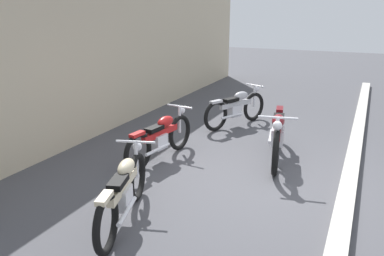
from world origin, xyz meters
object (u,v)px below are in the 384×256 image
Objects in this scene: motorcycle_maroon at (277,134)px; motorcycle_cream at (124,191)px; motorcycle_red at (161,137)px; motorcycle_silver at (236,108)px.

motorcycle_maroon is 3.18m from motorcycle_cream.
motorcycle_red is at bearing -75.78° from motorcycle_maroon.
motorcycle_cream is at bearing -156.75° from motorcycle_red.
motorcycle_silver reaches higher than motorcycle_red.
motorcycle_silver is 2.62m from motorcycle_red.
motorcycle_cream is at bearing -154.67° from motorcycle_silver.
motorcycle_cream is 0.99× the size of motorcycle_red.
motorcycle_maroon is 1.14× the size of motorcycle_cream.
motorcycle_maroon reaches higher than motorcycle_cream.
motorcycle_maroon is 1.20× the size of motorcycle_silver.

